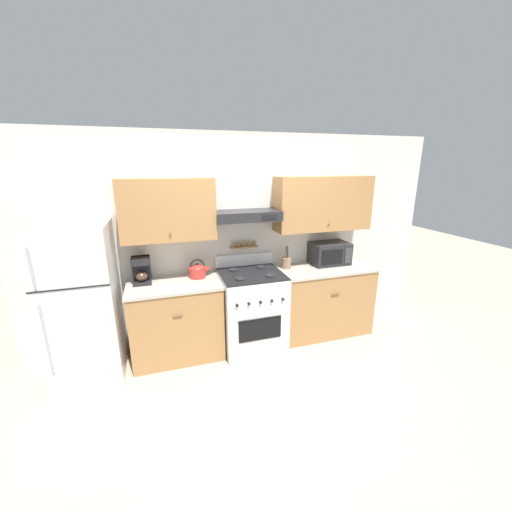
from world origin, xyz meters
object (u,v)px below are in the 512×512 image
object	(u,v)px
coffee_maker	(141,270)
tea_kettle	(198,271)
stove_range	(251,309)
microwave	(329,253)
utensil_crock	(286,262)
refrigerator	(82,303)

from	to	relation	value
coffee_maker	tea_kettle	bearing A→B (deg)	-2.45
stove_range	microwave	world-z (taller)	microwave
microwave	utensil_crock	xyz separation A→B (m)	(-0.62, -0.02, -0.07)
coffee_maker	utensil_crock	world-z (taller)	coffee_maker
stove_range	microwave	size ratio (longest dim) A/B	2.24
coffee_maker	microwave	xyz separation A→B (m)	(2.36, -0.01, -0.01)
stove_range	refrigerator	distance (m)	1.84
stove_range	microwave	bearing A→B (deg)	9.19
tea_kettle	utensil_crock	bearing A→B (deg)	0.00
tea_kettle	utensil_crock	world-z (taller)	utensil_crock
coffee_maker	microwave	size ratio (longest dim) A/B	0.61
microwave	utensil_crock	bearing A→B (deg)	-178.35
coffee_maker	microwave	world-z (taller)	coffee_maker
microwave	coffee_maker	bearing A→B (deg)	179.79
stove_range	refrigerator	bearing A→B (deg)	-179.84
refrigerator	tea_kettle	bearing A→B (deg)	8.10
stove_range	refrigerator	xyz separation A→B (m)	(-1.81, -0.01, 0.34)
tea_kettle	utensil_crock	size ratio (longest dim) A/B	0.84
stove_range	coffee_maker	distance (m)	1.36
stove_range	tea_kettle	world-z (taller)	tea_kettle
refrigerator	coffee_maker	world-z (taller)	refrigerator
stove_range	utensil_crock	world-z (taller)	utensil_crock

